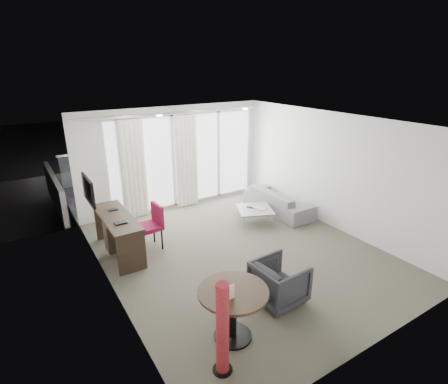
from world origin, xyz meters
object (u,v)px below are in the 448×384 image
desk_chair (149,227)px  sofa (279,201)px  red_lamp (223,330)px  tub_armchair (279,282)px  desk (119,235)px  round_table (233,314)px  rattan_chair_b (212,161)px  rattan_chair_a (181,177)px  coffee_table (255,216)px

desk_chair → sofa: (3.48, 0.07, -0.18)m
desk_chair → red_lamp: (-0.35, -3.39, 0.16)m
red_lamp → tub_armchair: (1.48, 0.69, -0.29)m
desk → sofa: 4.06m
round_table → tub_armchair: round_table is taller
tub_armchair → desk_chair: bearing=20.0°
rattan_chair_b → rattan_chair_a: bearing=-163.1°
coffee_table → rattan_chair_a: size_ratio=0.93×
red_lamp → sofa: (3.83, 3.46, -0.34)m
desk_chair → coffee_table: bearing=-6.8°
desk → sofa: size_ratio=0.87×
desk → rattan_chair_b: (4.45, 3.96, -0.03)m
desk → coffee_table: bearing=-4.9°
tub_armchair → sofa: tub_armchair is taller
tub_armchair → red_lamp: bearing=112.3°
desk_chair → round_table: (0.07, -2.98, -0.09)m
sofa → red_lamp: bearing=132.1°
round_table → rattan_chair_a: rattan_chair_a is taller
red_lamp → rattan_chair_a: 6.68m
red_lamp → rattan_chair_a: (2.41, 6.23, -0.21)m
round_table → sofa: (3.41, 3.05, -0.09)m
desk_chair → tub_armchair: desk_chair is taller
red_lamp → sofa: red_lamp is taller
tub_armchair → rattan_chair_a: rattan_chair_a is taller
red_lamp → tub_armchair: bearing=25.0°
round_table → desk: bearing=101.8°
coffee_table → tub_armchair: bearing=-119.4°
coffee_table → desk_chair: bearing=176.6°
round_table → red_lamp: size_ratio=0.76×
round_table → rattan_chair_a: size_ratio=1.12×
rattan_chair_a → rattan_chair_b: rattan_chair_a is taller
desk_chair → rattan_chair_b: size_ratio=1.24×
desk → rattan_chair_a: (2.63, 2.72, 0.02)m
desk_chair → red_lamp: red_lamp is taller
desk_chair → sofa: bearing=-2.3°
round_table → red_lamp: 0.64m
coffee_table → sofa: bearing=13.5°
desk_chair → red_lamp: size_ratio=0.74×
desk → red_lamp: size_ratio=1.37×
coffee_table → rattan_chair_a: (-0.51, 2.99, 0.25)m
tub_armchair → rattan_chair_b: (2.74, 6.78, 0.04)m
tub_armchair → desk: bearing=28.4°
tub_armchair → rattan_chair_b: size_ratio=1.00×
tub_armchair → coffee_table: bearing=-32.1°
desk_chair → coffee_table: size_ratio=1.18×
rattan_chair_a → tub_armchair: bearing=-113.0°
round_table → sofa: 4.58m
coffee_table → rattan_chair_b: size_ratio=1.04×
red_lamp → rattan_chair_a: size_ratio=1.49×
desk → rattan_chair_a: rattan_chair_a is taller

